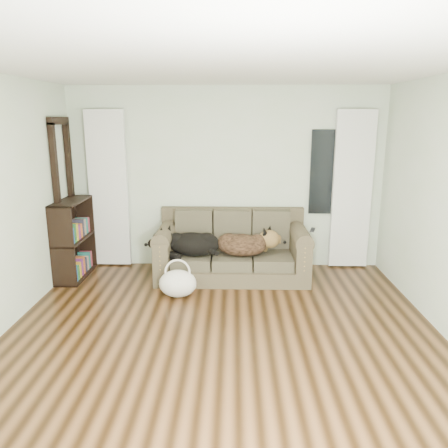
{
  "coord_description": "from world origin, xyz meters",
  "views": [
    {
      "loc": [
        0.11,
        -3.78,
        2.16
      ],
      "look_at": [
        -0.01,
        1.6,
        0.85
      ],
      "focal_mm": 35.0,
      "sensor_mm": 36.0,
      "label": 1
    }
  ],
  "objects_px": {
    "sofa": "(232,245)",
    "tote_bag": "(178,284)",
    "dog_black_lab": "(190,245)",
    "dog_shepherd": "(245,245)",
    "bookshelf": "(74,242)"
  },
  "relations": [
    {
      "from": "sofa",
      "to": "tote_bag",
      "type": "relative_size",
      "value": 4.4
    },
    {
      "from": "sofa",
      "to": "dog_black_lab",
      "type": "height_order",
      "value": "sofa"
    },
    {
      "from": "sofa",
      "to": "dog_shepherd",
      "type": "xyz_separation_m",
      "value": [
        0.17,
        -0.09,
        0.04
      ]
    },
    {
      "from": "sofa",
      "to": "bookshelf",
      "type": "xyz_separation_m",
      "value": [
        -2.18,
        -0.03,
        0.05
      ]
    },
    {
      "from": "sofa",
      "to": "tote_bag",
      "type": "distance_m",
      "value": 1.02
    },
    {
      "from": "sofa",
      "to": "tote_bag",
      "type": "height_order",
      "value": "sofa"
    },
    {
      "from": "sofa",
      "to": "dog_black_lab",
      "type": "relative_size",
      "value": 2.83
    },
    {
      "from": "dog_shepherd",
      "to": "tote_bag",
      "type": "distance_m",
      "value": 1.09
    },
    {
      "from": "tote_bag",
      "to": "bookshelf",
      "type": "relative_size",
      "value": 0.43
    },
    {
      "from": "tote_bag",
      "to": "dog_shepherd",
      "type": "bearing_deg",
      "value": 36.62
    },
    {
      "from": "dog_shepherd",
      "to": "tote_bag",
      "type": "bearing_deg",
      "value": 50.68
    },
    {
      "from": "tote_bag",
      "to": "dog_black_lab",
      "type": "bearing_deg",
      "value": 81.11
    },
    {
      "from": "dog_black_lab",
      "to": "dog_shepherd",
      "type": "relative_size",
      "value": 1.02
    },
    {
      "from": "tote_bag",
      "to": "bookshelf",
      "type": "bearing_deg",
      "value": 155.66
    },
    {
      "from": "tote_bag",
      "to": "bookshelf",
      "type": "distance_m",
      "value": 1.7
    }
  ]
}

